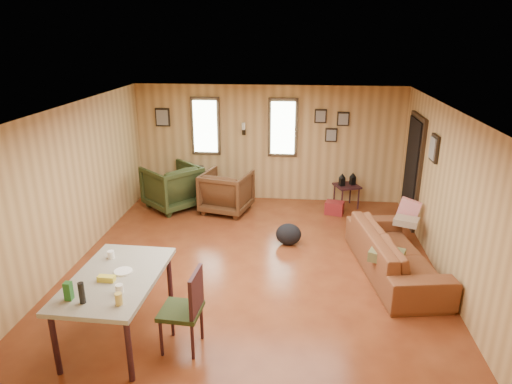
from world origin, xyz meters
TOP-DOWN VIEW (x-y plane):
  - room at (0.17, 0.27)m, footprint 5.54×6.04m
  - sofa at (2.10, -0.04)m, footprint 1.02×2.34m
  - recliner_brown at (-0.76, 2.16)m, footprint 1.05×1.01m
  - recliner_green at (-1.88, 2.26)m, footprint 1.29×1.30m
  - end_table at (-1.53, 2.97)m, footprint 0.67×0.64m
  - side_table at (1.63, 2.64)m, footprint 0.59×0.59m
  - cooler at (1.37, 2.23)m, footprint 0.40×0.33m
  - backpack at (0.51, 0.77)m, footprint 0.46×0.36m
  - sofa_pillows at (2.18, 0.26)m, footprint 1.09×1.92m
  - dining_table at (-1.37, -1.90)m, footprint 0.98×1.59m
  - dining_chair at (-0.53, -2.01)m, footprint 0.47×0.47m

SIDE VIEW (x-z plane):
  - cooler at x=1.37m, z-range 0.00..0.25m
  - backpack at x=0.51m, z-range 0.00..0.37m
  - end_table at x=-1.53m, z-range 0.04..0.75m
  - sofa at x=2.10m, z-range 0.00..0.88m
  - recliner_brown at x=-0.76m, z-range 0.00..0.90m
  - recliner_green at x=-1.88m, z-range 0.00..0.98m
  - side_table at x=1.63m, z-range 0.13..0.86m
  - sofa_pillows at x=2.18m, z-range 0.31..0.71m
  - dining_chair at x=-0.53m, z-range 0.06..1.03m
  - dining_table at x=-1.37m, z-range 0.21..1.24m
  - room at x=0.17m, z-range -0.02..2.43m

